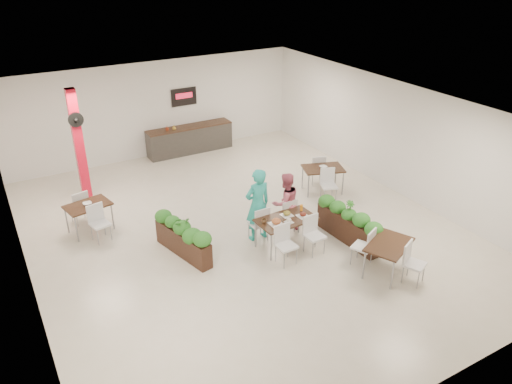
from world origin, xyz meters
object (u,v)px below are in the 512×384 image
Objects in this scene: diner_woman at (285,202)px; side_table_c at (389,249)px; planter_right at (348,222)px; side_table_a at (88,209)px; main_table at (286,223)px; red_column at (79,145)px; diner_man at (258,205)px; service_counter at (190,139)px; side_table_b at (323,172)px; planter_left at (183,236)px.

side_table_c is at bearing 107.36° from diner_woman.
planter_right reaches higher than side_table_c.
side_table_c is at bearing -55.83° from side_table_a.
planter_right is 1.25× the size of side_table_c.
diner_woman is at bearing -40.86° from side_table_a.
main_table and side_table_a have the same top height.
planter_right reaches higher than side_table_a.
red_column is 8.59m from side_table_c.
side_table_a is at bearing -36.37° from diner_man.
side_table_a is (-3.88, 3.07, -0.02)m from main_table.
service_counter is at bearing 97.73° from planter_right.
side_table_b is (2.97, 1.33, -0.30)m from diner_man.
diner_man is 2.24m from planter_right.
diner_woman is at bearing 57.98° from main_table.
red_column reaches higher than side_table_a.
service_counter is 6.53m from planter_left.
planter_left is at bearing -147.48° from side_table_b.
side_table_b is (2.12, -4.85, 0.13)m from service_counter.
service_counter is 6.85m from main_table.
diner_woman reaches higher than planter_right.
service_counter is 1.61× the size of diner_man.
planter_right is (5.00, -5.51, -1.13)m from red_column.
service_counter is at bearing -99.55° from diner_man.
planter_left is at bearing -64.84° from side_table_a.
planter_right is at bearing 129.68° from diner_woman.
diner_man is at bearing 147.20° from planter_right.
diner_woman is 2.55m from side_table_b.
side_table_c is (1.34, -2.03, -0.02)m from main_table.
diner_man is at bearing -53.88° from red_column.
planter_left is (-1.87, 0.24, -0.42)m from diner_man.
diner_woman is 2.85m from side_table_c.
service_counter reaches higher than side_table_b.
planter_left is (-2.26, 0.89, -0.13)m from main_table.
main_table is 1.00× the size of side_table_c.
diner_woman is at bearing 178.29° from diner_man.
main_table is 1.06× the size of diner_woman.
main_table is at bearing 98.79° from side_table_c.
side_table_a is at bearing -139.09° from service_counter.
diner_man is at bearing -97.84° from service_counter.
side_table_b is at bearing -66.41° from service_counter.
red_column is 2.18m from side_table_a.
planter_right reaches higher than side_table_b.
main_table is 2.43m from planter_left.
red_column reaches higher than side_table_b.
diner_man reaches higher than main_table.
planter_right is at bearing -20.22° from main_table.
service_counter reaches higher than side_table_c.
red_column is 1.55× the size of planter_right.
diner_man is 1.11× the size of side_table_a.
diner_woman is (-0.05, -6.18, 0.29)m from service_counter.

